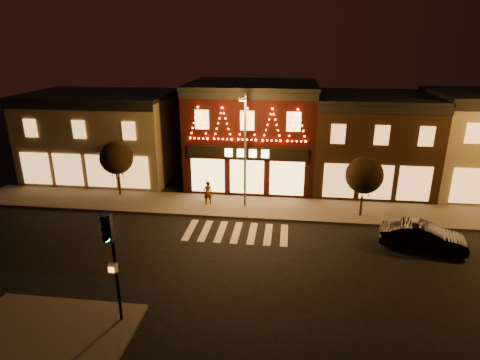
% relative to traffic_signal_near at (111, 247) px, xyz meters
% --- Properties ---
extents(ground, '(120.00, 120.00, 0.00)m').
position_rel_traffic_signal_near_xyz_m(ground, '(3.81, 5.25, -3.72)').
color(ground, black).
rests_on(ground, ground).
extents(sidewalk_far, '(44.00, 4.00, 0.15)m').
position_rel_traffic_signal_near_xyz_m(sidewalk_far, '(5.81, 13.25, -3.65)').
color(sidewalk_far, '#47423D').
rests_on(sidewalk_far, ground).
extents(sidewalk_near, '(7.00, 7.00, 0.15)m').
position_rel_traffic_signal_near_xyz_m(sidewalk_near, '(-2.69, -2.25, -3.65)').
color(sidewalk_near, '#47423D').
rests_on(sidewalk_near, ground).
extents(building_left, '(12.20, 8.28, 7.30)m').
position_rel_traffic_signal_near_xyz_m(building_left, '(-9.19, 19.24, -0.06)').
color(building_left, '#665D48').
rests_on(building_left, ground).
extents(building_pulp, '(10.20, 8.34, 8.30)m').
position_rel_traffic_signal_near_xyz_m(building_pulp, '(3.81, 19.22, 0.44)').
color(building_pulp, black).
rests_on(building_pulp, ground).
extents(building_right_a, '(9.20, 8.28, 7.50)m').
position_rel_traffic_signal_near_xyz_m(building_right_a, '(13.31, 19.24, 0.04)').
color(building_right_a, '#372113').
rests_on(building_right_a, ground).
extents(traffic_signal_near, '(0.37, 0.52, 5.07)m').
position_rel_traffic_signal_near_xyz_m(traffic_signal_near, '(0.00, 0.00, 0.00)').
color(traffic_signal_near, black).
rests_on(traffic_signal_near, sidewalk_near).
extents(streetlamp_mid, '(0.51, 1.83, 8.05)m').
position_rel_traffic_signal_near_xyz_m(streetlamp_mid, '(3.88, 13.05, 1.15)').
color(streetlamp_mid, '#59595E').
rests_on(streetlamp_mid, sidewalk_far).
extents(tree_left, '(2.50, 2.50, 4.18)m').
position_rel_traffic_signal_near_xyz_m(tree_left, '(-6.03, 14.40, -0.65)').
color(tree_left, black).
rests_on(tree_left, sidewalk_far).
extents(tree_right, '(2.48, 2.48, 4.14)m').
position_rel_traffic_signal_near_xyz_m(tree_right, '(11.92, 12.60, -0.68)').
color(tree_right, black).
rests_on(tree_right, sidewalk_far).
extents(dark_sedan, '(4.98, 2.59, 1.56)m').
position_rel_traffic_signal_near_xyz_m(dark_sedan, '(14.76, 8.54, -2.94)').
color(dark_sedan, black).
rests_on(dark_sedan, ground).
extents(pedestrian, '(0.76, 0.66, 1.77)m').
position_rel_traffic_signal_near_xyz_m(pedestrian, '(1.18, 13.22, -2.69)').
color(pedestrian, gray).
rests_on(pedestrian, sidewalk_far).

